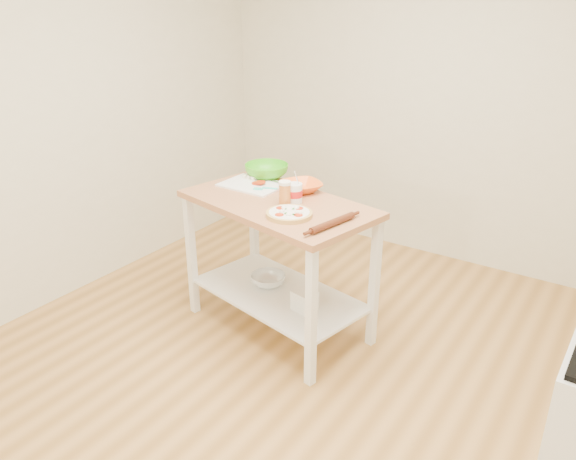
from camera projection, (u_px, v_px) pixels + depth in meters
The scene contains 13 objects.
room_shell at pixel (284, 164), 2.60m from camera, with size 4.04×4.54×2.74m.
prep_island at pixel (278, 238), 3.54m from camera, with size 1.31×0.89×0.90m.
pizza at pixel (289, 213), 3.20m from camera, with size 0.27×0.27×0.04m.
cutting_board at pixel (253, 184), 3.71m from camera, with size 0.40×0.31×0.04m.
spatula at pixel (264, 188), 3.61m from camera, with size 0.14×0.10×0.01m.
knife at pixel (263, 179), 3.79m from camera, with size 0.27×0.03×0.01m.
orange_bowl at pixel (301, 187), 3.59m from camera, with size 0.25×0.25×0.06m, color orange.
green_bowl at pixel (267, 171), 3.85m from camera, with size 0.30×0.30×0.09m, color #43B918.
beer_pint at pixel (285, 193), 3.35m from camera, with size 0.07×0.07×0.15m.
yogurt_tub at pixel (294, 193), 3.40m from camera, with size 0.10×0.10×0.21m.
rolling_pin at pixel (332, 223), 3.06m from camera, with size 0.04×0.04×0.34m, color #562613.
shelf_glass_bowl at pixel (268, 280), 3.77m from camera, with size 0.24×0.24×0.07m, color silver.
shelf_bin at pixel (305, 300), 3.47m from camera, with size 0.13×0.13×0.13m, color white.
Camera 1 is at (1.41, -2.08, 2.09)m, focal length 35.00 mm.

